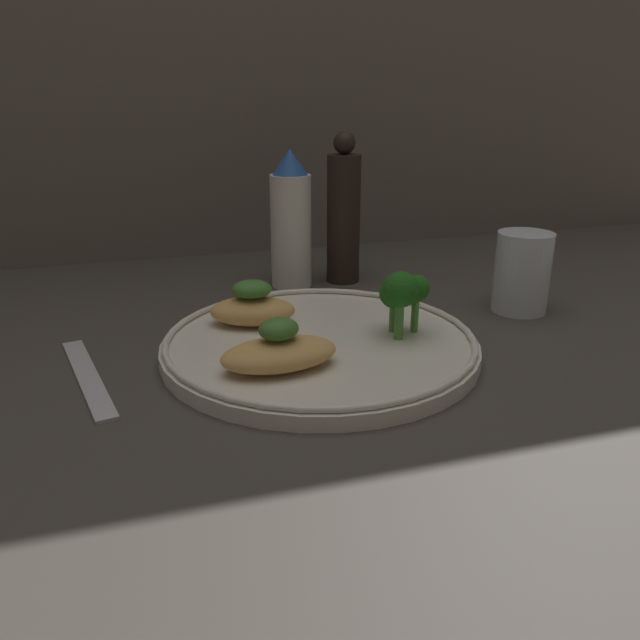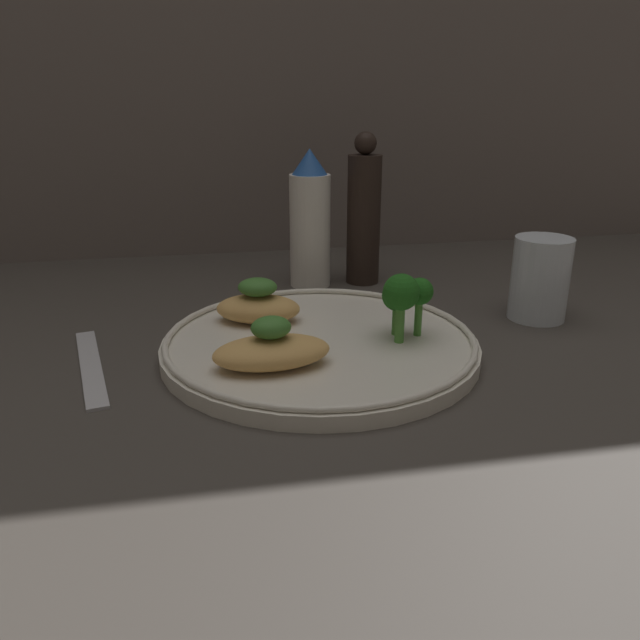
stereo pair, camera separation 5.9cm
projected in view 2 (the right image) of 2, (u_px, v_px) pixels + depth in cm
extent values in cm
cube|color=#3D3833|center=(320.00, 358.00, 60.25)|extent=(180.00, 180.00, 1.00)
cylinder|color=silver|center=(320.00, 346.00, 59.83)|extent=(30.18, 30.18, 1.40)
torus|color=silver|center=(320.00, 337.00, 59.48)|extent=(29.58, 29.58, 0.60)
ellipsoid|color=tan|center=(272.00, 352.00, 53.38)|extent=(10.49, 6.17, 2.64)
ellipsoid|color=#3D752D|center=(271.00, 327.00, 52.60)|extent=(3.63, 2.98, 1.92)
ellipsoid|color=tan|center=(258.00, 309.00, 63.84)|extent=(9.64, 7.28, 2.77)
ellipsoid|color=#3D752D|center=(257.00, 287.00, 63.04)|extent=(4.66, 4.09, 1.85)
cylinder|color=#4C8E38|center=(418.00, 318.00, 60.05)|extent=(0.73, 0.73, 3.56)
sphere|color=#1E5B19|center=(420.00, 291.00, 59.12)|extent=(2.62, 2.62, 2.62)
cylinder|color=#4C8E38|center=(396.00, 319.00, 60.61)|extent=(0.85, 0.85, 2.91)
sphere|color=#1E5B19|center=(397.00, 295.00, 59.74)|extent=(3.01, 3.01, 3.01)
cylinder|color=#4C8E38|center=(400.00, 323.00, 58.38)|extent=(0.88, 0.88, 3.76)
sphere|color=#1E5B19|center=(401.00, 292.00, 57.32)|extent=(3.43, 3.43, 3.43)
cylinder|color=white|center=(310.00, 231.00, 78.78)|extent=(5.13, 5.13, 14.10)
cone|color=#23519E|center=(310.00, 161.00, 75.79)|extent=(4.36, 4.36, 3.10)
cylinder|color=black|center=(364.00, 220.00, 79.64)|extent=(4.28, 4.28, 16.32)
sphere|color=black|center=(366.00, 143.00, 76.33)|extent=(2.78, 2.78, 2.78)
cylinder|color=silver|center=(540.00, 279.00, 67.80)|extent=(6.20, 6.20, 9.07)
cube|color=#B2B2B7|center=(91.00, 365.00, 56.78)|extent=(5.35, 17.74, 0.60)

